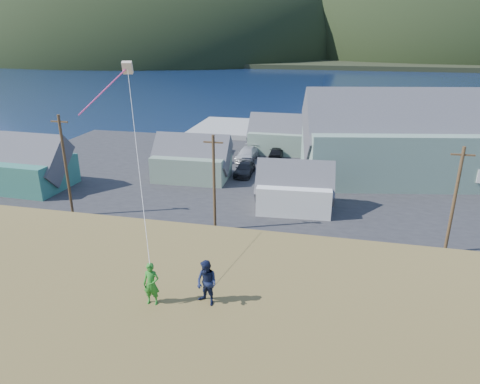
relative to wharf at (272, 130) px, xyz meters
name	(u,v)px	position (x,y,z in m)	size (l,w,h in m)	color
ground	(270,245)	(6.00, -40.00, -0.45)	(900.00, 900.00, 0.00)	#0A1638
grass_strip	(266,256)	(6.00, -42.00, -0.40)	(110.00, 8.00, 0.10)	#4C3D19
waterfront_lot	(293,177)	(6.00, -23.00, -0.39)	(72.00, 36.00, 0.12)	#28282B
wharf	(272,130)	(0.00, 0.00, 0.00)	(26.00, 14.00, 0.90)	gray
far_shore	(336,52)	(6.00, 290.00, 0.55)	(900.00, 320.00, 2.00)	black
far_hills	(390,55)	(41.59, 239.38, 1.55)	(760.00, 265.00, 143.00)	black
lodge	(465,139)	(24.31, -19.70, 4.29)	(36.29, 16.38, 12.33)	slate
shed_teal	(25,165)	(-21.48, -32.73, 2.21)	(9.28, 6.74, 7.15)	#317365
shed_palegreen_near	(192,159)	(-5.21, -26.00, 1.91)	(8.75, 5.62, 6.24)	slate
shed_white	(295,188)	(7.04, -32.46, 1.76)	(7.48, 5.21, 5.72)	silver
shed_palegreen_far	(284,135)	(3.39, -12.03, 2.03)	(9.65, 5.53, 6.46)	gray
utility_poles	(226,183)	(2.02, -38.50, 3.96)	(31.82, 0.24, 9.22)	#47331E
parked_cars	(238,157)	(-1.52, -18.66, 0.42)	(21.32, 12.81, 1.58)	navy
kite_flyer_green	(151,284)	(4.74, -58.76, 7.50)	(0.55, 0.36, 1.51)	#247A21
kite_flyer_navy	(207,283)	(6.54, -58.36, 7.55)	(0.78, 0.60, 1.60)	#161E3D
kite_rig	(124,73)	(0.72, -51.57, 13.58)	(2.64, 4.03, 10.17)	beige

